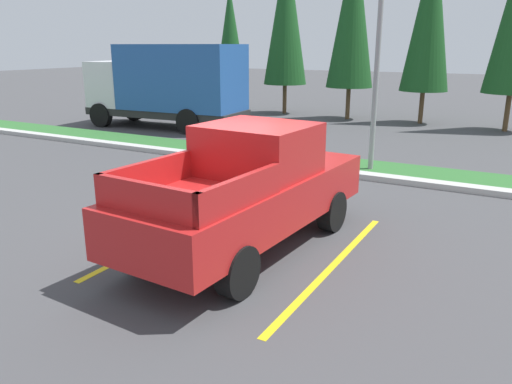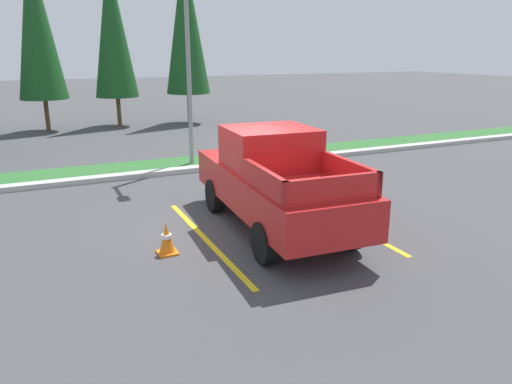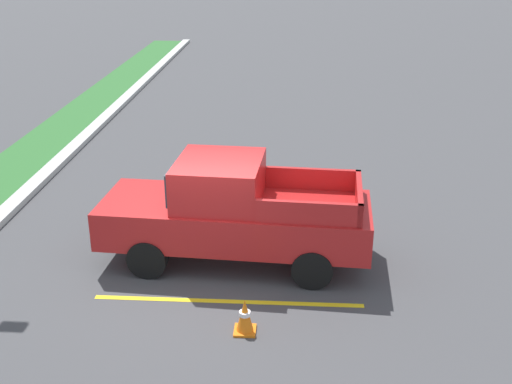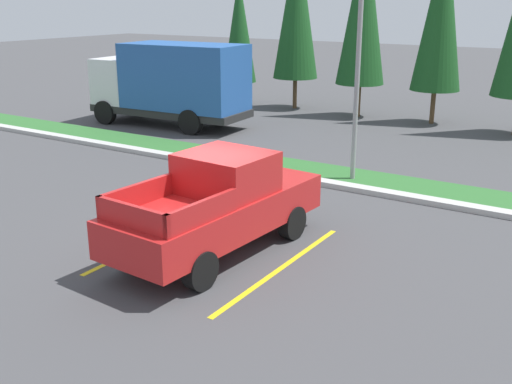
{
  "view_description": "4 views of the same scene",
  "coord_description": "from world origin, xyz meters",
  "px_view_note": "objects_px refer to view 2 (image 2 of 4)",
  "views": [
    {
      "loc": [
        4.64,
        -7.54,
        3.36
      ],
      "look_at": [
        0.79,
        -0.58,
        1.03
      ],
      "focal_mm": 35.31,
      "sensor_mm": 36.0,
      "label": 1
    },
    {
      "loc": [
        -3.82,
        -9.14,
        3.63
      ],
      "look_at": [
        0.04,
        -0.82,
        0.94
      ],
      "focal_mm": 33.98,
      "sensor_mm": 36.0,
      "label": 2
    },
    {
      "loc": [
        -10.29,
        -1.61,
        6.0
      ],
      "look_at": [
        1.43,
        -0.9,
        1.14
      ],
      "focal_mm": 43.42,
      "sensor_mm": 36.0,
      "label": 3
    },
    {
      "loc": [
        7.71,
        -10.2,
        5.15
      ],
      "look_at": [
        1.2,
        0.02,
        1.28
      ],
      "focal_mm": 42.74,
      "sensor_mm": 36.0,
      "label": 4
    }
  ],
  "objects_px": {
    "pickup_truck_main": "(274,180)",
    "cypress_tree_rightmost": "(186,22)",
    "cypress_tree_center": "(36,22)",
    "street_light": "(190,51)",
    "traffic_cone": "(167,239)",
    "cypress_tree_right_inner": "(112,27)"
  },
  "relations": [
    {
      "from": "cypress_tree_rightmost",
      "to": "cypress_tree_right_inner",
      "type": "bearing_deg",
      "value": 171.21
    },
    {
      "from": "cypress_tree_rightmost",
      "to": "traffic_cone",
      "type": "height_order",
      "value": "cypress_tree_rightmost"
    },
    {
      "from": "pickup_truck_main",
      "to": "cypress_tree_right_inner",
      "type": "relative_size",
      "value": 0.67
    },
    {
      "from": "cypress_tree_center",
      "to": "cypress_tree_rightmost",
      "type": "height_order",
      "value": "cypress_tree_rightmost"
    },
    {
      "from": "street_light",
      "to": "cypress_tree_rightmost",
      "type": "bearing_deg",
      "value": 73.31
    },
    {
      "from": "traffic_cone",
      "to": "pickup_truck_main",
      "type": "bearing_deg",
      "value": 9.82
    },
    {
      "from": "cypress_tree_right_inner",
      "to": "cypress_tree_rightmost",
      "type": "relative_size",
      "value": 0.94
    },
    {
      "from": "pickup_truck_main",
      "to": "traffic_cone",
      "type": "bearing_deg",
      "value": -170.18
    },
    {
      "from": "pickup_truck_main",
      "to": "cypress_tree_rightmost",
      "type": "relative_size",
      "value": 0.63
    },
    {
      "from": "cypress_tree_center",
      "to": "traffic_cone",
      "type": "relative_size",
      "value": 13.7
    },
    {
      "from": "pickup_truck_main",
      "to": "cypress_tree_right_inner",
      "type": "height_order",
      "value": "cypress_tree_right_inner"
    },
    {
      "from": "street_light",
      "to": "cypress_tree_right_inner",
      "type": "relative_size",
      "value": 0.78
    },
    {
      "from": "street_light",
      "to": "traffic_cone",
      "type": "height_order",
      "value": "street_light"
    },
    {
      "from": "cypress_tree_center",
      "to": "cypress_tree_rightmost",
      "type": "xyz_separation_m",
      "value": [
        6.78,
        -0.3,
        0.14
      ]
    },
    {
      "from": "street_light",
      "to": "cypress_tree_center",
      "type": "relative_size",
      "value": 0.75
    },
    {
      "from": "cypress_tree_right_inner",
      "to": "traffic_cone",
      "type": "relative_size",
      "value": 13.24
    },
    {
      "from": "street_light",
      "to": "cypress_tree_rightmost",
      "type": "height_order",
      "value": "cypress_tree_rightmost"
    },
    {
      "from": "pickup_truck_main",
      "to": "cypress_tree_center",
      "type": "xyz_separation_m",
      "value": [
        -3.74,
        15.92,
        3.8
      ]
    },
    {
      "from": "cypress_tree_center",
      "to": "cypress_tree_right_inner",
      "type": "bearing_deg",
      "value": 4.12
    },
    {
      "from": "street_light",
      "to": "cypress_tree_rightmost",
      "type": "xyz_separation_m",
      "value": [
        2.82,
        9.4,
        1.36
      ]
    },
    {
      "from": "cypress_tree_center",
      "to": "cypress_tree_rightmost",
      "type": "relative_size",
      "value": 0.97
    },
    {
      "from": "pickup_truck_main",
      "to": "traffic_cone",
      "type": "xyz_separation_m",
      "value": [
        -2.43,
        -0.42,
        -0.75
      ]
    }
  ]
}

